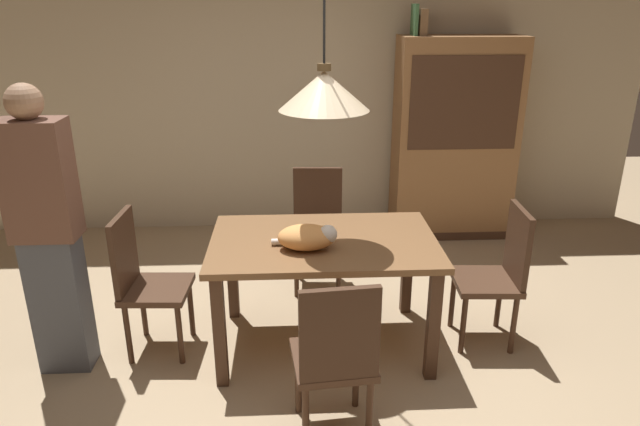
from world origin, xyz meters
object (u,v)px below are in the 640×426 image
object	(u,v)px
chair_far_back	(318,223)
cat_sleeping	(308,237)
book_green_slim	(414,20)
chair_near_front	(335,355)
hutch_bookcase	(454,143)
chair_right_side	(499,270)
person_standing	(48,234)
chair_left_side	(143,278)
pendant_lamp	(324,90)
book_brown_thick	(421,22)
dining_table	(324,254)

from	to	relation	value
chair_far_back	cat_sleeping	size ratio (longest dim) A/B	2.38
cat_sleeping	book_green_slim	size ratio (longest dim) A/B	1.51
chair_near_front	hutch_bookcase	xyz separation A→B (m)	(1.32, 2.76, 0.38)
chair_right_side	cat_sleeping	distance (m)	1.28
cat_sleeping	person_standing	xyz separation A→B (m)	(-1.49, -0.01, 0.05)
chair_right_side	chair_left_side	size ratio (longest dim) A/B	1.00
cat_sleeping	hutch_bookcase	size ratio (longest dim) A/B	0.21
chair_near_front	book_green_slim	size ratio (longest dim) A/B	3.58
chair_far_back	cat_sleeping	bearing A→B (deg)	-95.87
chair_left_side	book_green_slim	distance (m)	3.12
chair_near_front	chair_left_side	xyz separation A→B (m)	(-1.14, 0.88, 0.00)
pendant_lamp	chair_far_back	bearing A→B (deg)	89.73
chair_near_front	book_green_slim	distance (m)	3.25
person_standing	book_brown_thick	bearing A→B (deg)	38.57
chair_near_front	pendant_lamp	distance (m)	1.45
hutch_bookcase	person_standing	bearing A→B (deg)	-145.23
chair_right_side	person_standing	xyz separation A→B (m)	(-2.72, -0.14, 0.37)
cat_sleeping	book_green_slim	world-z (taller)	book_green_slim
cat_sleeping	book_brown_thick	size ratio (longest dim) A/B	1.63
chair_far_back	pendant_lamp	distance (m)	1.45
chair_near_front	chair_far_back	xyz separation A→B (m)	(-0.00, 1.76, 0.00)
hutch_bookcase	book_green_slim	world-z (taller)	book_green_slim
cat_sleeping	chair_right_side	bearing A→B (deg)	6.21
chair_far_back	chair_left_side	xyz separation A→B (m)	(-1.13, -0.87, 0.00)
pendant_lamp	chair_left_side	bearing A→B (deg)	179.79
book_green_slim	book_brown_thick	world-z (taller)	book_green_slim
chair_far_back	cat_sleeping	world-z (taller)	chair_far_back
dining_table	chair_right_side	bearing A→B (deg)	-0.22
hutch_bookcase	person_standing	size ratio (longest dim) A/B	1.07
dining_table	chair_right_side	xyz separation A→B (m)	(1.13, -0.00, -0.14)
dining_table	book_brown_thick	distance (m)	2.48
chair_near_front	cat_sleeping	bearing A→B (deg)	98.31
dining_table	chair_far_back	bearing A→B (deg)	89.73
cat_sleeping	hutch_bookcase	xyz separation A→B (m)	(1.43, 2.02, 0.06)
book_green_slim	person_standing	xyz separation A→B (m)	(-2.48, -2.03, -1.10)
chair_far_back	hutch_bookcase	size ratio (longest dim) A/B	0.50
cat_sleeping	book_brown_thick	world-z (taller)	book_brown_thick
pendant_lamp	hutch_bookcase	xyz separation A→B (m)	(1.32, 1.88, -0.77)
cat_sleeping	book_brown_thick	xyz separation A→B (m)	(1.05, 2.02, 1.13)
dining_table	chair_right_side	world-z (taller)	chair_right_side
dining_table	chair_left_side	distance (m)	1.14
dining_table	chair_left_side	world-z (taller)	chair_left_side
chair_left_side	person_standing	bearing A→B (deg)	-161.95
chair_left_side	person_standing	distance (m)	0.61
person_standing	hutch_bookcase	bearing A→B (deg)	34.77
chair_near_front	chair_right_side	xyz separation A→B (m)	(1.12, 0.87, 0.00)
chair_far_back	book_brown_thick	distance (m)	2.00
chair_right_side	pendant_lamp	size ratio (longest dim) A/B	0.72
chair_near_front	pendant_lamp	world-z (taller)	pendant_lamp
chair_right_side	hutch_bookcase	distance (m)	1.93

